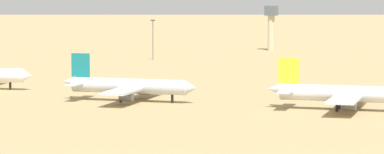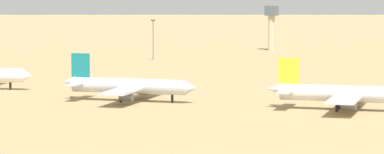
# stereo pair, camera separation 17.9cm
# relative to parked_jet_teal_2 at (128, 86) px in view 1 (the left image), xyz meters

# --- Properties ---
(ground) EXTENTS (4000.00, 4000.00, 0.00)m
(ground) POSITION_rel_parked_jet_teal_2_xyz_m (0.79, -1.57, -4.13)
(ground) COLOR tan
(parked_jet_teal_2) EXTENTS (38.11, 32.41, 12.60)m
(parked_jet_teal_2) POSITION_rel_parked_jet_teal_2_xyz_m (0.00, 0.00, 0.00)
(parked_jet_teal_2) COLOR silver
(parked_jet_teal_2) RESTS_ON ground
(parked_jet_yellow_3) EXTENTS (38.64, 32.84, 12.77)m
(parked_jet_yellow_3) POSITION_rel_parked_jet_teal_2_xyz_m (57.30, 6.21, 0.06)
(parked_jet_yellow_3) COLOR silver
(parked_jet_yellow_3) RESTS_ON ground
(control_tower) EXTENTS (5.20, 5.20, 21.09)m
(control_tower) POSITION_rel_parked_jet_teal_2_xyz_m (-36.28, 204.79, 8.60)
(control_tower) COLOR #C6B793
(control_tower) RESTS_ON ground
(light_pole_east) EXTENTS (1.80, 0.50, 16.61)m
(light_pole_east) POSITION_rel_parked_jet_teal_2_xyz_m (-59.83, 129.61, 5.40)
(light_pole_east) COLOR #59595E
(light_pole_east) RESTS_ON ground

